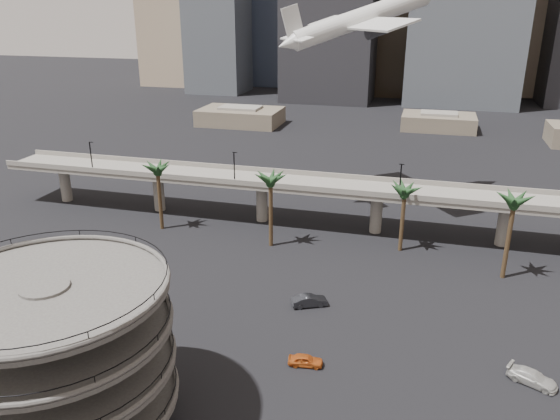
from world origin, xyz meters
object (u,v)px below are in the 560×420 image
(airborne_jet, at_px, (361,19))
(car_c, at_px, (532,378))
(overpass, at_px, (318,189))
(parking_ramp, at_px, (55,347))
(car_b, at_px, (309,301))
(car_a, at_px, (305,360))

(airborne_jet, relative_size, car_c, 5.60)
(overpass, distance_m, airborne_jet, 33.57)
(parking_ramp, relative_size, overpass, 0.17)
(car_c, bearing_deg, car_b, 95.35)
(car_a, bearing_deg, parking_ramp, 121.74)
(parking_ramp, xyz_separation_m, car_c, (45.51, 19.92, -9.06))
(car_b, bearing_deg, parking_ramp, 123.14)
(airborne_jet, xyz_separation_m, car_c, (28.01, -54.06, -36.26))
(parking_ramp, distance_m, airborne_jet, 80.75)
(overpass, relative_size, car_c, 24.26)
(car_a, relative_size, car_c, 0.76)
(car_b, bearing_deg, car_c, -135.28)
(parking_ramp, height_order, car_b, parking_ramp)
(car_a, bearing_deg, overpass, 2.75)
(parking_ramp, height_order, overpass, parking_ramp)
(overpass, xyz_separation_m, car_b, (4.94, -29.29, -6.51))
(car_c, bearing_deg, airborne_jet, 52.28)
(parking_ramp, xyz_separation_m, airborne_jet, (17.50, 73.98, 27.21))
(overpass, bearing_deg, parking_ramp, -102.43)
(car_b, relative_size, car_c, 0.94)
(overpass, relative_size, car_b, 25.71)
(parking_ramp, bearing_deg, overpass, 77.57)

